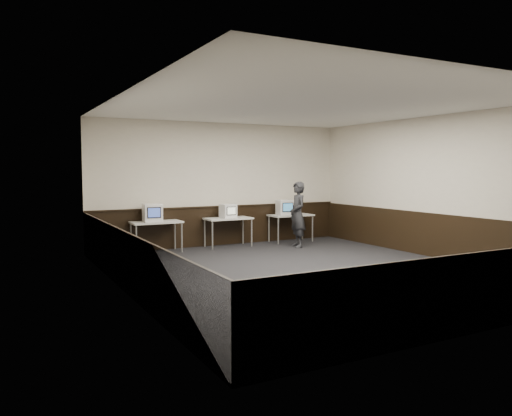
% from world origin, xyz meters
% --- Properties ---
extents(floor, '(8.00, 8.00, 0.00)m').
position_xyz_m(floor, '(0.00, 0.00, 0.00)').
color(floor, black).
rests_on(floor, ground).
extents(ceiling, '(8.00, 8.00, 0.00)m').
position_xyz_m(ceiling, '(0.00, 0.00, 3.20)').
color(ceiling, white).
rests_on(ceiling, back_wall).
extents(back_wall, '(7.00, 0.00, 7.00)m').
position_xyz_m(back_wall, '(0.00, 4.00, 1.60)').
color(back_wall, beige).
rests_on(back_wall, ground).
extents(front_wall, '(7.00, 0.00, 7.00)m').
position_xyz_m(front_wall, '(0.00, -4.00, 1.60)').
color(front_wall, beige).
rests_on(front_wall, ground).
extents(left_wall, '(0.00, 8.00, 8.00)m').
position_xyz_m(left_wall, '(-3.50, 0.00, 1.60)').
color(left_wall, beige).
rests_on(left_wall, ground).
extents(right_wall, '(0.00, 8.00, 8.00)m').
position_xyz_m(right_wall, '(3.50, 0.00, 1.60)').
color(right_wall, beige).
rests_on(right_wall, ground).
extents(wainscot_back, '(6.98, 0.04, 1.00)m').
position_xyz_m(wainscot_back, '(0.00, 3.98, 0.50)').
color(wainscot_back, black).
rests_on(wainscot_back, back_wall).
extents(wainscot_front, '(6.98, 0.04, 1.00)m').
position_xyz_m(wainscot_front, '(0.00, -3.98, 0.50)').
color(wainscot_front, black).
rests_on(wainscot_front, front_wall).
extents(wainscot_left, '(0.04, 7.98, 1.00)m').
position_xyz_m(wainscot_left, '(-3.48, 0.00, 0.50)').
color(wainscot_left, black).
rests_on(wainscot_left, left_wall).
extents(wainscot_right, '(0.04, 7.98, 1.00)m').
position_xyz_m(wainscot_right, '(3.48, 0.00, 0.50)').
color(wainscot_right, black).
rests_on(wainscot_right, right_wall).
extents(wainscot_rail, '(6.98, 0.06, 0.04)m').
position_xyz_m(wainscot_rail, '(0.00, 3.96, 1.02)').
color(wainscot_rail, black).
rests_on(wainscot_rail, wainscot_back).
extents(desk_left, '(1.20, 0.60, 0.75)m').
position_xyz_m(desk_left, '(-1.90, 3.60, 0.68)').
color(desk_left, beige).
rests_on(desk_left, ground).
extents(desk_center, '(1.20, 0.60, 0.75)m').
position_xyz_m(desk_center, '(0.00, 3.60, 0.68)').
color(desk_center, beige).
rests_on(desk_center, ground).
extents(desk_right, '(1.20, 0.60, 0.75)m').
position_xyz_m(desk_right, '(1.90, 3.60, 0.68)').
color(desk_right, beige).
rests_on(desk_right, ground).
extents(emac_left, '(0.47, 0.50, 0.43)m').
position_xyz_m(emac_left, '(-1.99, 3.58, 0.96)').
color(emac_left, white).
rests_on(emac_left, desk_left).
extents(emac_center, '(0.37, 0.39, 0.35)m').
position_xyz_m(emac_center, '(-0.02, 3.56, 0.93)').
color(emac_center, white).
rests_on(emac_center, desk_center).
extents(emac_right, '(0.49, 0.50, 0.41)m').
position_xyz_m(emac_right, '(1.69, 3.57, 0.96)').
color(emac_right, white).
rests_on(emac_right, desk_right).
extents(person, '(0.51, 0.68, 1.68)m').
position_xyz_m(person, '(1.54, 2.70, 0.84)').
color(person, '#222327').
rests_on(person, ground).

